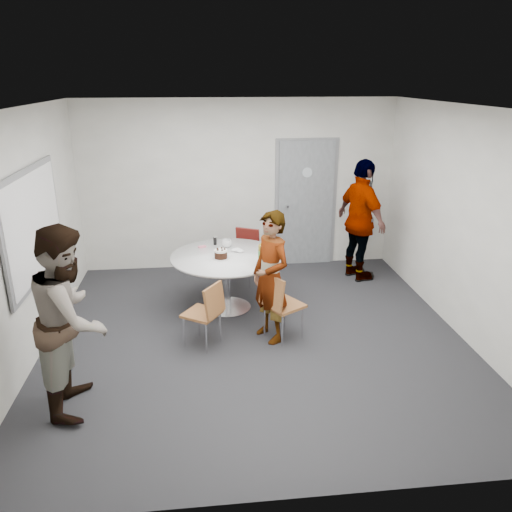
{
  "coord_description": "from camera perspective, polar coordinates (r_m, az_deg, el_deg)",
  "views": [
    {
      "loc": [
        -0.59,
        -5.36,
        3.01
      ],
      "look_at": [
        0.03,
        0.25,
        0.96
      ],
      "focal_mm": 35.0,
      "sensor_mm": 36.0,
      "label": 1
    }
  ],
  "objects": [
    {
      "name": "floor",
      "position": [
        6.18,
        -0.06,
        -9.21
      ],
      "size": [
        5.0,
        5.0,
        0.0
      ],
      "primitive_type": "plane",
      "color": "black",
      "rests_on": "ground"
    },
    {
      "name": "ceiling",
      "position": [
        5.41,
        -0.07,
        16.66
      ],
      "size": [
        5.0,
        5.0,
        0.0
      ],
      "primitive_type": "plane",
      "rotation": [
        3.14,
        0.0,
        0.0
      ],
      "color": "silver",
      "rests_on": "wall_back"
    },
    {
      "name": "wall_back",
      "position": [
        8.06,
        -2.01,
        8.04
      ],
      "size": [
        5.0,
        0.0,
        5.0
      ],
      "primitive_type": "plane",
      "rotation": [
        1.57,
        0.0,
        0.0
      ],
      "color": "beige",
      "rests_on": "floor"
    },
    {
      "name": "wall_left",
      "position": [
        5.93,
        -24.84,
        1.81
      ],
      "size": [
        0.0,
        5.0,
        5.0
      ],
      "primitive_type": "plane",
      "rotation": [
        1.57,
        0.0,
        1.57
      ],
      "color": "beige",
      "rests_on": "floor"
    },
    {
      "name": "wall_right",
      "position": [
        6.41,
        22.8,
        3.35
      ],
      "size": [
        0.0,
        5.0,
        5.0
      ],
      "primitive_type": "plane",
      "rotation": [
        1.57,
        0.0,
        -1.57
      ],
      "color": "beige",
      "rests_on": "floor"
    },
    {
      "name": "wall_front",
      "position": [
        3.36,
        4.65,
        -9.7
      ],
      "size": [
        5.0,
        0.0,
        5.0
      ],
      "primitive_type": "plane",
      "rotation": [
        -1.57,
        0.0,
        0.0
      ],
      "color": "beige",
      "rests_on": "floor"
    },
    {
      "name": "door",
      "position": [
        8.27,
        5.69,
        5.96
      ],
      "size": [
        1.02,
        0.17,
        2.12
      ],
      "color": "slate",
      "rests_on": "wall_back"
    },
    {
      "name": "whiteboard",
      "position": [
        6.08,
        -24.07,
        3.31
      ],
      "size": [
        0.04,
        1.9,
        1.25
      ],
      "color": "gray",
      "rests_on": "wall_left"
    },
    {
      "name": "table",
      "position": [
        6.62,
        -3.09,
        -0.75
      ],
      "size": [
        1.48,
        1.48,
        1.11
      ],
      "color": "white",
      "rests_on": "floor"
    },
    {
      "name": "chair_near_left",
      "position": [
        5.79,
        -5.59,
        -6.08
      ],
      "size": [
        0.54,
        0.53,
        0.79
      ],
      "rotation": [
        0.0,
        0.0,
        0.98
      ],
      "color": "brown",
      "rests_on": "floor"
    },
    {
      "name": "chair_near_right",
      "position": [
        5.9,
        2.6,
        -5.13
      ],
      "size": [
        0.58,
        0.56,
        0.84
      ],
      "rotation": [
        0.0,
        0.0,
        -1.01
      ],
      "color": "brown",
      "rests_on": "floor"
    },
    {
      "name": "chair_far",
      "position": [
        7.61,
        -1.23,
        0.67
      ],
      "size": [
        0.53,
        0.55,
        0.82
      ],
      "rotation": [
        0.0,
        0.0,
        2.67
      ],
      "color": "#601713",
      "rests_on": "floor"
    },
    {
      "name": "person_main",
      "position": [
        5.82,
        1.69,
        -2.44
      ],
      "size": [
        0.61,
        0.69,
        1.59
      ],
      "primitive_type": "imported",
      "rotation": [
        0.0,
        0.0,
        -1.09
      ],
      "color": "#A5C6EA",
      "rests_on": "floor"
    },
    {
      "name": "person_left",
      "position": [
        4.93,
        -20.42,
        -6.73
      ],
      "size": [
        0.7,
        0.89,
        1.8
      ],
      "primitive_type": "imported",
      "rotation": [
        0.0,
        0.0,
        1.59
      ],
      "color": "white",
      "rests_on": "floor"
    },
    {
      "name": "person_right",
      "position": [
        7.74,
        11.92,
        3.95
      ],
      "size": [
        0.77,
        1.18,
        1.87
      ],
      "primitive_type": "imported",
      "rotation": [
        0.0,
        0.0,
        1.89
      ],
      "color": "black",
      "rests_on": "floor"
    }
  ]
}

